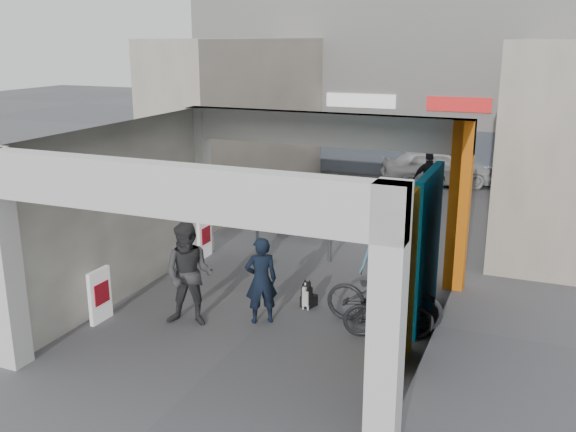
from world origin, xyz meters
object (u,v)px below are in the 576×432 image
at_px(bicycle_front, 384,296).
at_px(man_elderly, 383,260).
at_px(man_back_turned, 189,275).
at_px(man_with_dog, 261,280).
at_px(cafe_set, 310,219).
at_px(produce_stand, 307,202).
at_px(border_collie, 308,296).
at_px(white_van, 436,167).
at_px(bicycle_rear, 389,313).
at_px(man_crates, 429,180).

bearing_deg(bicycle_front, man_elderly, 13.24).
xyz_separation_m(man_back_turned, man_elderly, (2.98, 2.23, -0.05)).
bearing_deg(man_with_dog, cafe_set, -112.99).
xyz_separation_m(man_with_dog, man_elderly, (1.83, 1.65, 0.09)).
distance_m(cafe_set, man_back_turned, 6.28).
bearing_deg(cafe_set, produce_stand, 112.83).
xyz_separation_m(border_collie, bicycle_front, (1.54, -0.19, 0.32)).
height_order(border_collie, man_with_dog, man_with_dog).
relative_size(cafe_set, produce_stand, 1.51).
distance_m(man_with_dog, white_van, 12.61).
distance_m(border_collie, bicycle_rear, 1.89).
height_order(man_crates, white_van, man_crates).
relative_size(produce_stand, border_collie, 1.80).
xyz_separation_m(cafe_set, produce_stand, (-0.78, 1.85, -0.07)).
bearing_deg(man_crates, man_back_turned, 52.63).
xyz_separation_m(man_elderly, white_van, (-0.87, 10.91, -0.26)).
relative_size(border_collie, man_crates, 0.35).
height_order(man_back_turned, man_crates, man_back_turned).
relative_size(man_with_dog, man_back_turned, 0.85).
relative_size(border_collie, bicycle_rear, 0.38).
bearing_deg(man_back_turned, man_crates, 63.10).
distance_m(border_collie, man_back_turned, 2.38).
distance_m(man_back_turned, man_crates, 10.30).
distance_m(cafe_set, white_van, 7.23).
distance_m(man_elderly, bicycle_front, 1.04).
distance_m(man_back_turned, bicycle_front, 3.52).
height_order(man_elderly, bicycle_front, man_elderly).
bearing_deg(bicycle_front, white_van, 2.53).
bearing_deg(bicycle_rear, bicycle_front, 6.81).
bearing_deg(bicycle_rear, produce_stand, 13.90).
bearing_deg(bicycle_rear, cafe_set, 16.23).
bearing_deg(border_collie, cafe_set, 127.07).
xyz_separation_m(man_back_turned, bicycle_front, (3.25, 1.29, -0.40)).
height_order(border_collie, man_crates, man_crates).
height_order(man_back_turned, bicycle_front, man_back_turned).
distance_m(cafe_set, bicycle_front, 5.95).
bearing_deg(man_back_turned, bicycle_front, 8.34).
xyz_separation_m(man_with_dog, man_back_turned, (-1.15, -0.57, 0.14)).
relative_size(cafe_set, border_collie, 2.72).
height_order(man_elderly, man_crates, man_elderly).
bearing_deg(man_crates, cafe_set, 33.14).
height_order(man_crates, bicycle_rear, man_crates).
xyz_separation_m(produce_stand, man_elderly, (3.79, -5.86, 0.63)).
bearing_deg(produce_stand, man_elderly, -71.57).
bearing_deg(man_with_dog, bicycle_rear, 151.21).
xyz_separation_m(cafe_set, bicycle_front, (3.29, -4.95, 0.21)).
height_order(man_back_turned, bicycle_rear, man_back_turned).
xyz_separation_m(cafe_set, bicycle_rear, (3.49, -5.43, 0.12)).
bearing_deg(man_back_turned, man_elderly, 23.47).
distance_m(cafe_set, border_collie, 5.07).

